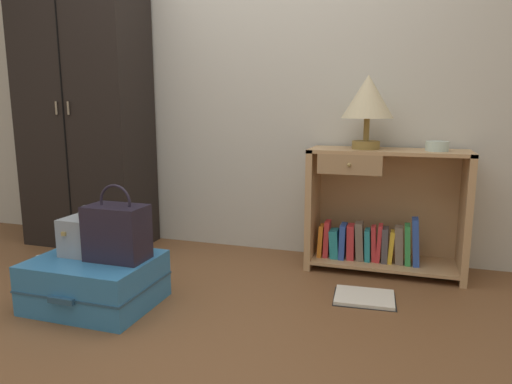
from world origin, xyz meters
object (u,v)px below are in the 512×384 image
(bottle, at_px, (41,273))
(open_book_on_floor, at_px, (364,298))
(wardrobe, at_px, (85,108))
(train_case, at_px, (88,236))
(bookshelf, at_px, (381,214))
(handbag, at_px, (117,232))
(suitcase_large, at_px, (96,281))
(bowl, at_px, (437,146))
(table_lamp, at_px, (368,99))

(bottle, relative_size, open_book_on_floor, 0.57)
(open_book_on_floor, bearing_deg, wardrobe, 167.51)
(train_case, xyz_separation_m, open_book_on_floor, (1.40, 0.47, -0.35))
(wardrobe, bearing_deg, bookshelf, 1.40)
(bookshelf, xyz_separation_m, train_case, (-1.45, -0.99, -0.00))
(handbag, distance_m, open_book_on_floor, 1.36)
(suitcase_large, bearing_deg, bowl, 30.28)
(wardrobe, distance_m, suitcase_large, 1.52)
(handbag, bearing_deg, open_book_on_floor, 21.73)
(bookshelf, bearing_deg, suitcase_large, -143.67)
(bowl, xyz_separation_m, suitcase_large, (-1.69, -0.99, -0.68))
(wardrobe, height_order, bookshelf, wardrobe)
(bowl, xyz_separation_m, open_book_on_floor, (-0.35, -0.48, -0.80))
(wardrobe, relative_size, handbag, 5.21)
(handbag, height_order, open_book_on_floor, handbag)
(table_lamp, distance_m, open_book_on_floor, 1.18)
(suitcase_large, xyz_separation_m, train_case, (-0.06, 0.04, 0.23))
(table_lamp, distance_m, train_case, 1.80)
(handbag, bearing_deg, train_case, 175.09)
(wardrobe, distance_m, bookshelf, 2.25)
(train_case, distance_m, handbag, 0.20)
(bottle, bearing_deg, bookshelf, 27.14)
(wardrobe, relative_size, open_book_on_floor, 5.83)
(bowl, bearing_deg, bookshelf, 172.93)
(train_case, height_order, handbag, handbag)
(table_lamp, xyz_separation_m, open_book_on_floor, (0.07, -0.50, -1.07))
(bowl, xyz_separation_m, handbag, (-1.56, -0.96, -0.40))
(table_lamp, bearing_deg, suitcase_large, -141.85)
(table_lamp, relative_size, handbag, 1.14)
(bookshelf, distance_m, open_book_on_floor, 0.63)
(bowl, bearing_deg, bottle, -157.05)
(train_case, bearing_deg, open_book_on_floor, 18.39)
(train_case, xyz_separation_m, bottle, (-0.38, 0.05, -0.27))
(wardrobe, height_order, open_book_on_floor, wardrobe)
(bookshelf, height_order, handbag, bookshelf)
(bowl, bearing_deg, train_case, -151.55)
(open_book_on_floor, bearing_deg, handbag, -158.27)
(handbag, xyz_separation_m, bottle, (-0.57, 0.06, -0.31))
(open_book_on_floor, bearing_deg, suitcase_large, -159.38)
(bottle, bearing_deg, suitcase_large, -11.25)
(bowl, bearing_deg, handbag, -148.25)
(wardrobe, relative_size, bookshelf, 2.13)
(bookshelf, height_order, suitcase_large, bookshelf)
(bowl, bearing_deg, wardrobe, -179.64)
(bowl, relative_size, train_case, 0.49)
(bowl, height_order, suitcase_large, bowl)
(suitcase_large, bearing_deg, table_lamp, 38.15)
(open_book_on_floor, bearing_deg, bookshelf, 84.75)
(table_lamp, bearing_deg, bookshelf, 9.61)
(bookshelf, height_order, train_case, bookshelf)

